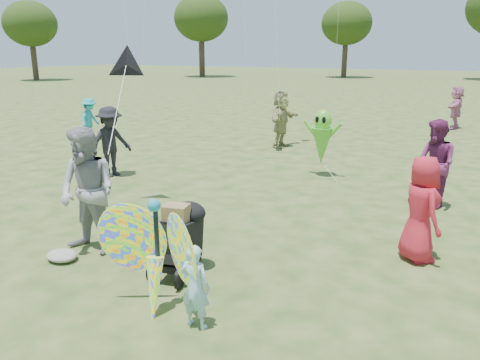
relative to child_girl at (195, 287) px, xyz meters
name	(u,v)px	position (x,y,z in m)	size (l,w,h in m)	color
ground	(201,280)	(-0.60, 1.00, -0.52)	(160.00, 160.00, 0.00)	#51592B
child_girl	(195,287)	(0.00, 0.00, 0.00)	(0.38, 0.25, 1.04)	#99CBD8
adult_man	(88,192)	(-2.70, 0.95, 0.50)	(1.00, 0.78, 2.05)	gray
grey_bag	(62,255)	(-2.87, 0.48, -0.44)	(0.51, 0.42, 0.16)	gray
crowd_a	(421,209)	(1.97, 3.24, 0.31)	(0.81, 0.53, 1.66)	red
crowd_b	(111,142)	(-5.85, 4.69, 0.39)	(1.17, 0.67, 1.82)	black
crowd_d	(281,119)	(-3.60, 10.34, 0.42)	(1.75, 0.56, 1.89)	tan
crowd_e	(435,164)	(1.79, 6.12, 0.40)	(0.89, 0.70, 1.84)	#6B2355
crowd_i	(90,119)	(-10.23, 8.13, 0.24)	(0.99, 0.57, 1.53)	teal
crowd_j	(456,107)	(1.15, 17.51, 0.36)	(1.64, 0.52, 1.77)	#C5709B
jogging_stroller	(181,234)	(-0.96, 1.04, 0.09)	(0.66, 1.11, 1.09)	black
butterfly_kite	(155,258)	(-0.62, 0.05, 0.20)	(1.74, 0.75, 1.67)	#FF2830
delta_kite_rig	(126,66)	(-3.83, 3.24, 2.37)	(2.00, 2.52, 1.66)	black
alien_kite	(322,139)	(-1.10, 7.35, 0.45)	(1.12, 0.69, 1.74)	#55C52E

